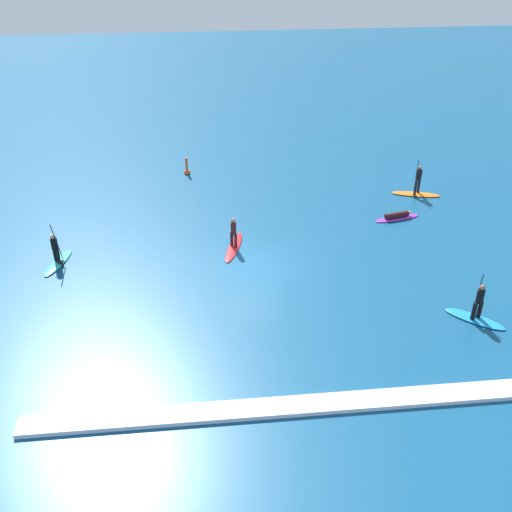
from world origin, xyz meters
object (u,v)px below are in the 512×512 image
at_px(surfer_on_red_board, 234,241).
at_px(marker_buoy, 187,170).
at_px(surfer_on_teal_board, 57,256).
at_px(surfer_on_blue_board, 476,312).
at_px(surfer_on_purple_board, 397,216).
at_px(surfer_on_orange_board, 417,188).

xyz_separation_m(surfer_on_red_board, marker_buoy, (-2.39, 9.91, -0.15)).
distance_m(surfer_on_teal_board, surfer_on_blue_board, 19.89).
height_order(surfer_on_blue_board, marker_buoy, surfer_on_blue_board).
bearing_deg(surfer_on_blue_board, surfer_on_purple_board, -46.78).
relative_size(surfer_on_blue_board, marker_buoy, 1.98).
height_order(surfer_on_purple_board, surfer_on_orange_board, surfer_on_orange_board).
xyz_separation_m(surfer_on_purple_board, surfer_on_orange_board, (2.12, 2.95, 0.34)).
bearing_deg(surfer_on_orange_board, surfer_on_red_board, 39.94).
xyz_separation_m(surfer_on_purple_board, surfer_on_teal_board, (-18.30, -2.94, 0.29)).
distance_m(surfer_on_red_board, surfer_on_teal_board, 8.86).
bearing_deg(surfer_on_teal_board, marker_buoy, 165.96).
height_order(surfer_on_purple_board, surfer_on_blue_board, surfer_on_blue_board).
height_order(surfer_on_orange_board, surfer_on_blue_board, surfer_on_orange_board).
xyz_separation_m(surfer_on_orange_board, marker_buoy, (-13.98, 4.68, -0.25)).
bearing_deg(marker_buoy, surfer_on_orange_board, -18.52).
bearing_deg(surfer_on_red_board, surfer_on_teal_board, -69.06).
height_order(surfer_on_teal_board, marker_buoy, surfer_on_teal_board).
xyz_separation_m(surfer_on_red_board, surfer_on_teal_board, (-8.84, -0.66, 0.05)).
relative_size(surfer_on_orange_board, marker_buoy, 2.42).
height_order(surfer_on_red_board, surfer_on_purple_board, surfer_on_red_board).
bearing_deg(surfer_on_red_board, surfer_on_blue_board, 70.78).
xyz_separation_m(surfer_on_red_board, surfer_on_purple_board, (9.47, 2.27, -0.24)).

